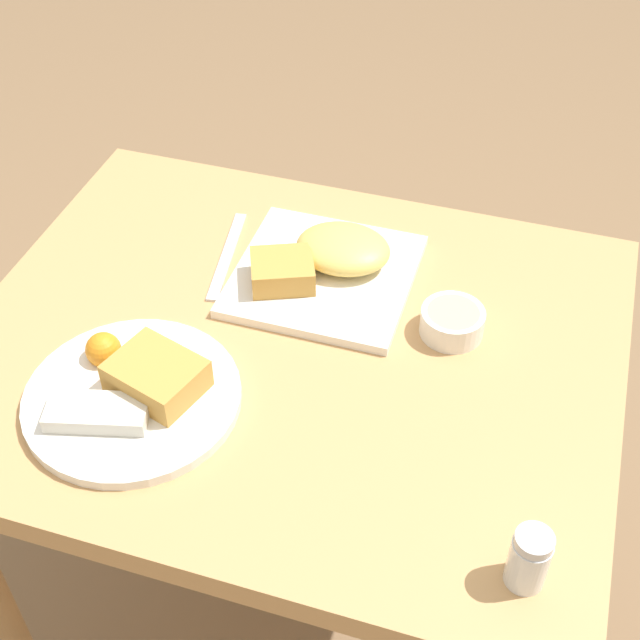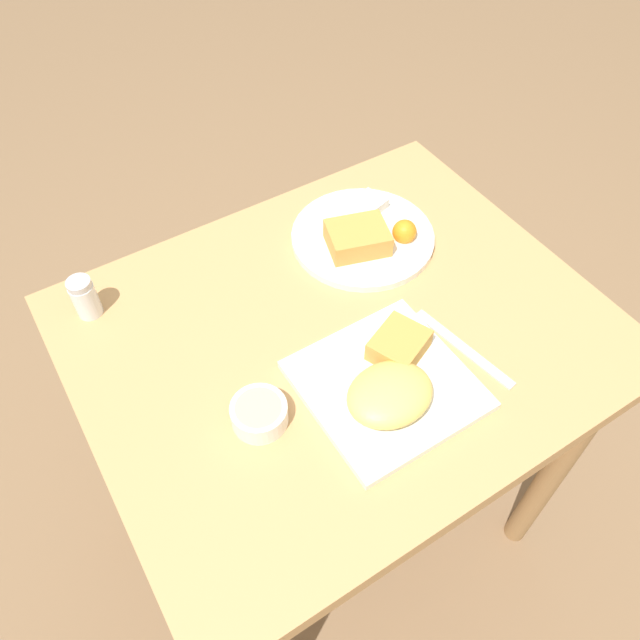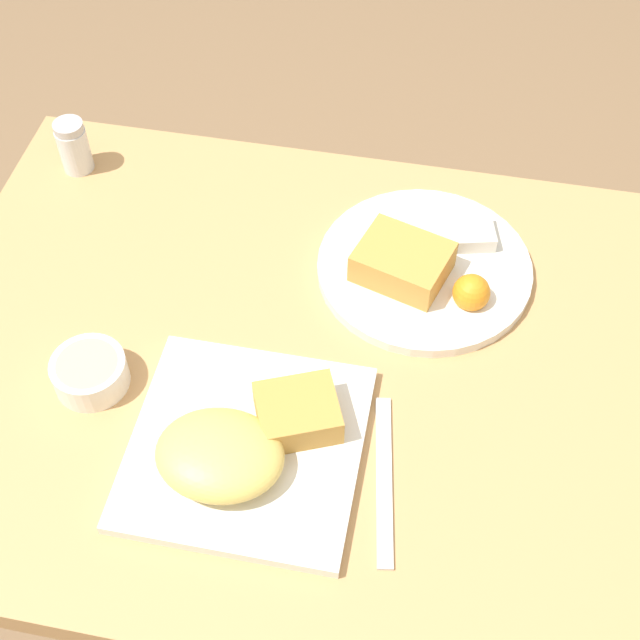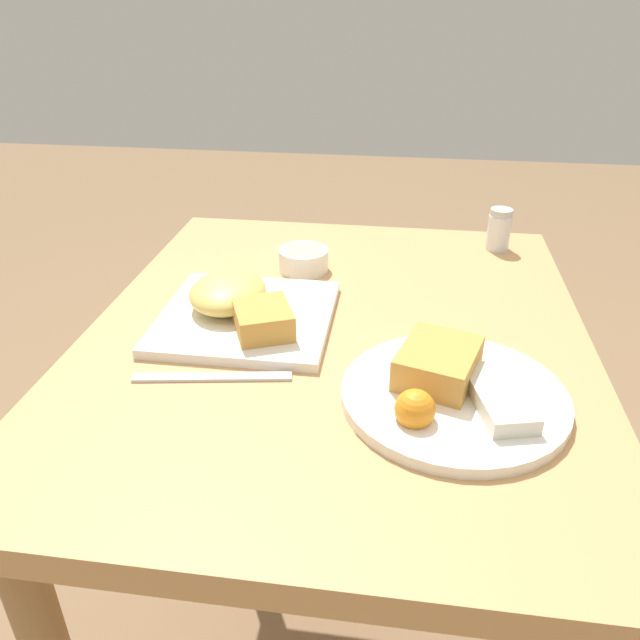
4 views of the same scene
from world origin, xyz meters
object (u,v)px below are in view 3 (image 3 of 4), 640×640
plate_oval_far (424,265)px  salt_shaker (74,149)px  sauce_ramekin (90,372)px  butter_knife (384,479)px  plate_square_near (243,445)px

plate_oval_far → salt_shaker: salt_shaker is taller
plate_oval_far → sauce_ramekin: (-0.34, -0.23, 0.00)m
sauce_ramekin → butter_knife: sauce_ramekin is taller
butter_knife → plate_square_near: bearing=80.9°
sauce_ramekin → plate_square_near: bearing=-17.1°
plate_square_near → plate_oval_far: plate_square_near is taller
sauce_ramekin → salt_shaker: bearing=112.9°
plate_square_near → salt_shaker: (-0.33, 0.39, 0.01)m
butter_knife → plate_oval_far: bearing=-10.1°
plate_square_near → sauce_ramekin: size_ratio=2.90×
plate_square_near → plate_oval_far: 0.32m
plate_square_near → plate_oval_far: size_ratio=0.92×
salt_shaker → butter_knife: 0.61m
plate_oval_far → butter_knife: plate_oval_far is taller
salt_shaker → butter_knife: size_ratio=0.38×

